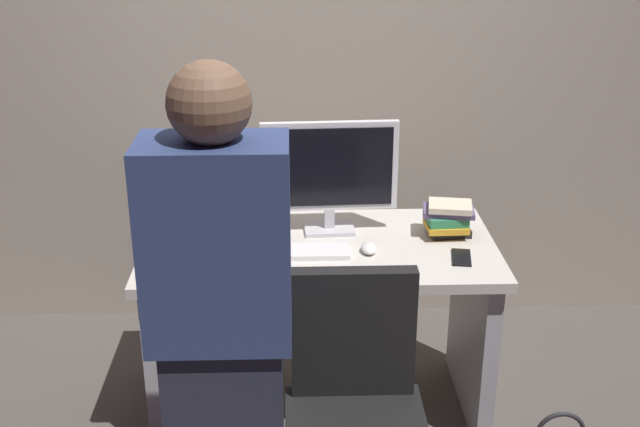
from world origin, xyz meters
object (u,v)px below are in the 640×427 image
object	(u,v)px
person_at_desk	(222,340)
cup_near_keyboard	(215,244)
mouse	(369,248)
cell_phone	(461,257)
cup_by_monitor	(190,218)
desk	(320,298)
keyboard	(293,252)
book_stack	(448,218)
monitor	(330,171)

from	to	relation	value
person_at_desk	cup_near_keyboard	size ratio (longest dim) A/B	19.14
mouse	cell_phone	xyz separation A→B (m)	(0.34, -0.07, -0.01)
cup_by_monitor	desk	bearing A→B (deg)	-20.26
mouse	person_at_desk	bearing A→B (deg)	-122.03
keyboard	cup_by_monitor	bearing A→B (deg)	146.54
person_at_desk	keyboard	distance (m)	0.81
mouse	book_stack	world-z (taller)	book_stack
cup_near_keyboard	cell_phone	xyz separation A→B (m)	(0.93, -0.07, -0.04)
desk	cup_near_keyboard	bearing A→B (deg)	-168.60
person_at_desk	book_stack	size ratio (longest dim) A/B	7.63
person_at_desk	cup_by_monitor	size ratio (longest dim) A/B	20.00
monitor	cup_by_monitor	xyz separation A→B (m)	(-0.57, 0.06, -0.22)
mouse	cup_by_monitor	size ratio (longest dim) A/B	1.22
cup_near_keyboard	keyboard	bearing A→B (deg)	-1.56
person_at_desk	mouse	xyz separation A→B (m)	(0.49, 0.79, -0.08)
keyboard	book_stack	world-z (taller)	book_stack
keyboard	cup_by_monitor	size ratio (longest dim) A/B	5.25
mouse	desk	bearing A→B (deg)	157.01
mouse	cup_by_monitor	distance (m)	0.76
book_stack	cup_by_monitor	bearing A→B (deg)	173.59
cup_near_keyboard	cell_phone	distance (m)	0.93
person_at_desk	book_stack	xyz separation A→B (m)	(0.82, 0.94, -0.03)
person_at_desk	keyboard	xyz separation A→B (m)	(0.20, 0.78, -0.09)
person_at_desk	monitor	bearing A→B (deg)	70.62
monitor	book_stack	world-z (taller)	monitor
person_at_desk	cup_near_keyboard	xyz separation A→B (m)	(-0.09, 0.79, -0.05)
desk	cup_near_keyboard	size ratio (longest dim) A/B	16.06
desk	person_at_desk	world-z (taller)	person_at_desk
cell_phone	monitor	bearing A→B (deg)	159.39
desk	cell_phone	size ratio (longest dim) A/B	9.55
person_at_desk	cell_phone	distance (m)	1.11
mouse	book_stack	size ratio (longest dim) A/B	0.47
keyboard	cell_phone	bearing A→B (deg)	-4.88
cup_by_monitor	person_at_desk	bearing A→B (deg)	-78.57
cup_near_keyboard	person_at_desk	bearing A→B (deg)	-83.46
keyboard	book_stack	distance (m)	0.64
desk	mouse	size ratio (longest dim) A/B	13.75
person_at_desk	mouse	world-z (taller)	person_at_desk
cup_near_keyboard	cell_phone	size ratio (longest dim) A/B	0.59
cup_near_keyboard	cup_by_monitor	bearing A→B (deg)	114.43
person_at_desk	monitor	world-z (taller)	person_at_desk
person_at_desk	monitor	xyz separation A→B (m)	(0.35, 1.00, 0.16)
keyboard	mouse	size ratio (longest dim) A/B	4.30
desk	monitor	size ratio (longest dim) A/B	2.54
keyboard	cup_by_monitor	xyz separation A→B (m)	(-0.42, 0.28, 0.03)
keyboard	mouse	distance (m)	0.29
cup_near_keyboard	desk	bearing A→B (deg)	11.40
cup_by_monitor	book_stack	xyz separation A→B (m)	(1.03, -0.12, 0.03)
keyboard	mouse	bearing A→B (deg)	2.31
desk	book_stack	size ratio (longest dim) A/B	6.41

